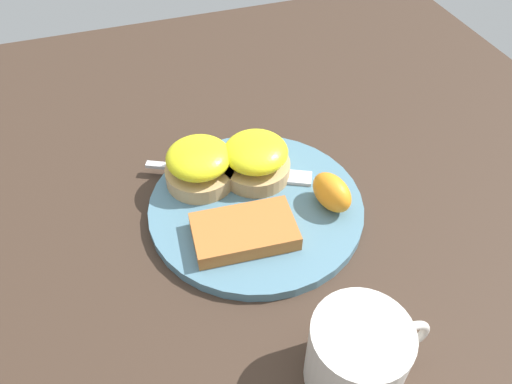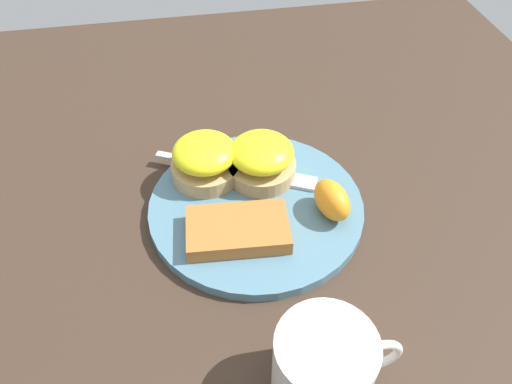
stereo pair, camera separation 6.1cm
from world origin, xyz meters
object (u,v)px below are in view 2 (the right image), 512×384
object	(u,v)px
orange_wedge	(332,200)
fork	(245,171)
sandwich_benedict_right	(205,160)
cup	(324,367)
sandwich_benedict_left	(262,159)
hashbrown_patty	(238,230)

from	to	relation	value
orange_wedge	fork	size ratio (longest dim) A/B	0.29
sandwich_benedict_right	cup	distance (m)	0.31
sandwich_benedict_left	orange_wedge	bearing A→B (deg)	-49.13
sandwich_benedict_left	fork	xyz separation A→B (m)	(-0.02, 0.01, -0.03)
sandwich_benedict_right	cup	size ratio (longest dim) A/B	0.75
hashbrown_patty	sandwich_benedict_left	bearing A→B (deg)	64.25
cup	sandwich_benedict_left	bearing A→B (deg)	90.56
hashbrown_patty	orange_wedge	world-z (taller)	orange_wedge
orange_wedge	fork	distance (m)	0.13
cup	fork	bearing A→B (deg)	94.54
sandwich_benedict_right	hashbrown_patty	distance (m)	0.11
sandwich_benedict_left	hashbrown_patty	size ratio (longest dim) A/B	0.75
fork	cup	bearing A→B (deg)	-85.46
sandwich_benedict_right	orange_wedge	size ratio (longest dim) A/B	1.49
fork	cup	xyz separation A→B (m)	(0.02, -0.29, 0.03)
orange_wedge	cup	xyz separation A→B (m)	(-0.07, -0.20, 0.01)
orange_wedge	sandwich_benedict_right	bearing A→B (deg)	146.62
hashbrown_patty	fork	world-z (taller)	hashbrown_patty
sandwich_benedict_right	fork	bearing A→B (deg)	-4.65
sandwich_benedict_left	fork	size ratio (longest dim) A/B	0.43
hashbrown_patty	cup	distance (m)	0.19
orange_wedge	sandwich_benedict_left	bearing A→B (deg)	130.87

